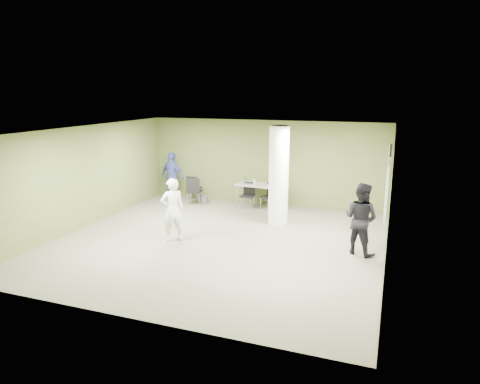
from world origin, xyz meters
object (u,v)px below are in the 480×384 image
at_px(woman_white, 173,210).
at_px(man_blue, 173,176).
at_px(man_black, 361,219).
at_px(folding_table, 261,186).
at_px(chair_back_left, 193,186).

xyz_separation_m(woman_white, man_blue, (-2.04, 3.75, 0.03)).
bearing_deg(man_black, man_blue, 0.55).
bearing_deg(folding_table, man_blue, -175.77).
bearing_deg(woman_white, folding_table, -150.92).
relative_size(folding_table, man_blue, 1.02).
bearing_deg(folding_table, man_black, -38.20).
relative_size(folding_table, chair_back_left, 1.96).
height_order(man_black, man_blue, man_black).
distance_m(folding_table, man_blue, 3.23).
distance_m(chair_back_left, man_black, 6.68).
xyz_separation_m(woman_white, man_black, (4.51, 0.70, 0.04)).
height_order(folding_table, woman_white, woman_white).
bearing_deg(woman_white, man_black, 145.44).
relative_size(chair_back_left, man_black, 0.51).
xyz_separation_m(folding_table, chair_back_left, (-2.52, 0.17, -0.23)).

